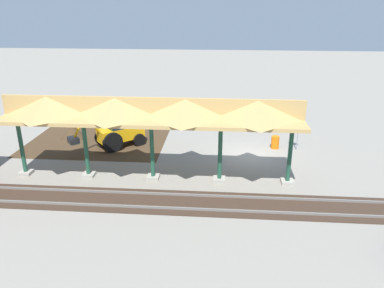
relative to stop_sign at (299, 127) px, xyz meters
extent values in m
plane|color=gray|center=(3.30, 1.20, -1.71)|extent=(120.00, 120.00, 0.00)
cube|color=#42301E|center=(14.53, -0.37, -1.70)|extent=(10.07, 7.00, 0.01)
cube|color=#9E998E|center=(1.48, 5.42, -1.61)|extent=(0.70, 0.70, 0.20)
cylinder|color=#1E4C38|center=(1.48, 5.42, 0.09)|extent=(0.24, 0.24, 3.60)
cube|color=#9E998E|center=(5.37, 5.42, -1.61)|extent=(0.70, 0.70, 0.20)
cylinder|color=#1E4C38|center=(5.37, 5.42, 0.09)|extent=(0.24, 0.24, 3.60)
cube|color=#9E998E|center=(9.27, 5.42, -1.61)|extent=(0.70, 0.70, 0.20)
cylinder|color=#1E4C38|center=(9.27, 5.42, 0.09)|extent=(0.24, 0.24, 3.60)
cube|color=#9E998E|center=(13.16, 5.42, -1.61)|extent=(0.70, 0.70, 0.20)
cylinder|color=#1E4C38|center=(13.16, 5.42, 0.09)|extent=(0.24, 0.24, 3.60)
cube|color=#9E998E|center=(17.05, 5.42, -1.61)|extent=(0.70, 0.70, 0.20)
cylinder|color=#1E4C38|center=(17.05, 5.42, 0.09)|extent=(0.24, 0.24, 3.60)
cube|color=tan|center=(9.27, 5.42, 1.99)|extent=(16.77, 3.20, 0.20)
cube|color=tan|center=(9.27, 5.42, 2.64)|extent=(16.77, 0.20, 1.10)
pyramid|color=tan|center=(3.43, 5.42, 2.64)|extent=(3.50, 3.20, 1.10)
pyramid|color=tan|center=(7.32, 5.42, 2.64)|extent=(3.50, 3.20, 1.10)
pyramid|color=tan|center=(11.21, 5.42, 2.64)|extent=(3.50, 3.20, 1.10)
pyramid|color=tan|center=(15.11, 5.42, 2.64)|extent=(3.50, 3.20, 1.10)
cube|color=slate|center=(3.30, 7.40, -1.63)|extent=(60.00, 0.08, 0.15)
cube|color=slate|center=(3.30, 8.83, -1.63)|extent=(60.00, 0.08, 0.15)
cube|color=#38281E|center=(3.30, 8.12, -1.69)|extent=(60.00, 2.58, 0.03)
cylinder|color=gray|center=(0.00, 0.00, -0.62)|extent=(0.06, 0.06, 2.18)
cylinder|color=red|center=(0.00, 0.00, 0.28)|extent=(0.67, 0.42, 0.76)
cube|color=orange|center=(12.49, 0.28, -0.74)|extent=(3.29, 3.05, 0.90)
cube|color=#1E262D|center=(12.65, 0.41, 0.41)|extent=(1.75, 1.73, 1.40)
cube|color=orange|center=(11.71, -0.37, -0.04)|extent=(1.58, 1.58, 0.50)
cylinder|color=black|center=(13.69, 0.35, -1.01)|extent=(1.27, 1.13, 1.40)
cylinder|color=black|center=(12.77, 1.45, -1.01)|extent=(1.27, 1.13, 1.40)
cylinder|color=black|center=(12.08, -0.91, -1.26)|extent=(0.88, 0.81, 0.90)
cylinder|color=black|center=(11.24, 0.08, -1.26)|extent=(0.88, 0.81, 0.90)
cylinder|color=orange|center=(14.07, 1.61, 0.37)|extent=(0.93, 0.82, 1.41)
cylinder|color=orange|center=(14.77, 2.19, 0.24)|extent=(0.90, 0.79, 1.64)
cube|color=#47474C|center=(15.11, 2.48, -0.54)|extent=(0.97, 1.00, 0.40)
cone|color=#42301E|center=(16.56, -1.02, -1.71)|extent=(3.92, 3.92, 2.15)
cylinder|color=orange|center=(1.49, -0.15, -1.26)|extent=(0.56, 0.56, 0.90)
camera|label=1|loc=(5.40, 25.07, 8.04)|focal=35.00mm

